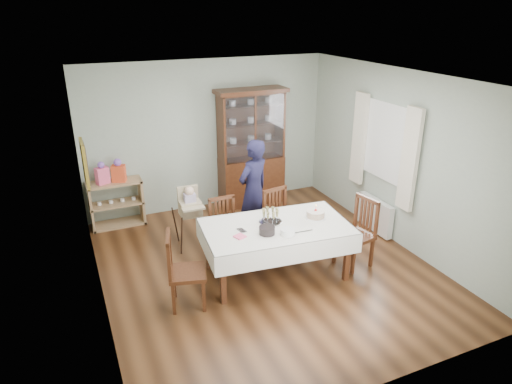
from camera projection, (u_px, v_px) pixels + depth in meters
floor at (265, 267)px, 6.66m from camera, size 5.00×5.00×0.00m
room_shell at (251, 145)px, 6.46m from camera, size 5.00×5.00×5.00m
dining_table at (276, 250)px, 6.35m from camera, size 2.11×1.35×0.76m
china_cabinet at (251, 146)px, 8.43m from camera, size 1.30×0.48×2.18m
sideboard at (117, 203)px, 7.79m from camera, size 0.90×0.38×0.80m
picture_frame at (84, 163)px, 5.88m from camera, size 0.04×0.48×0.58m
window at (386, 142)px, 7.15m from camera, size 0.04×1.02×1.22m
curtain_left at (410, 160)px, 6.64m from camera, size 0.07×0.30×1.55m
curtain_right at (359, 139)px, 7.69m from camera, size 0.07×0.30×1.55m
radiator at (375, 215)px, 7.61m from camera, size 0.10×0.80×0.55m
chair_far_left at (227, 243)px, 6.75m from camera, size 0.44×0.44×0.95m
chair_far_right at (281, 234)px, 6.97m from camera, size 0.51×0.51×0.99m
chair_end_left at (187, 284)px, 5.72m from camera, size 0.55×0.55×1.00m
chair_end_right at (354, 246)px, 6.62m from camera, size 0.53×0.53×1.02m
woman at (253, 190)px, 7.21m from camera, size 0.71×0.61×1.66m
high_chair at (191, 222)px, 7.15m from camera, size 0.45×0.45×0.99m
champagne_tray at (270, 218)px, 6.27m from camera, size 0.32×0.32×0.20m
birthday_cake at (315, 214)px, 6.41m from camera, size 0.29×0.29×0.20m
plate_stack_dark at (267, 230)px, 5.96m from camera, size 0.22×0.22×0.10m
plate_stack_white at (288, 232)px, 5.94m from camera, size 0.24×0.24×0.08m
napkin_stack at (240, 236)px, 5.89m from camera, size 0.17×0.17×0.02m
cutlery at (239, 231)px, 6.05m from camera, size 0.12×0.16×0.01m
cake_knife at (303, 232)px, 6.03m from camera, size 0.28×0.05×0.01m
gift_bag_pink at (102, 174)px, 7.49m from camera, size 0.24×0.20×0.38m
gift_bag_orange at (119, 171)px, 7.58m from camera, size 0.26×0.22×0.40m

